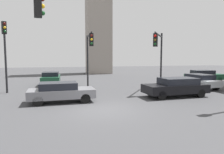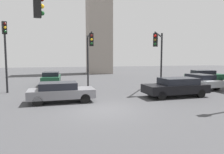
% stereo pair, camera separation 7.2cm
% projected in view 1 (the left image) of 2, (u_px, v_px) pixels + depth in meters
% --- Properties ---
extents(ground_plane, '(99.34, 99.34, 0.00)m').
position_uv_depth(ground_plane, '(103.00, 110.00, 11.85)').
color(ground_plane, '#424244').
extents(traffic_light_0, '(2.44, 3.50, 5.14)m').
position_uv_depth(traffic_light_0, '(159.00, 49.00, 17.95)').
color(traffic_light_0, black).
rests_on(traffic_light_0, ground_plane).
extents(traffic_light_1, '(0.43, 0.49, 5.77)m').
position_uv_depth(traffic_light_1, '(5.00, 44.00, 16.96)').
color(traffic_light_1, black).
rests_on(traffic_light_1, ground_plane).
extents(traffic_light_3, '(0.48, 4.43, 4.99)m').
position_uv_depth(traffic_light_3, '(89.00, 49.00, 18.41)').
color(traffic_light_3, black).
rests_on(traffic_light_3, ground_plane).
extents(car_0, '(2.20, 4.31, 1.35)m').
position_uv_depth(car_0, '(198.00, 81.00, 19.77)').
color(car_0, '#ADB2B7').
rests_on(car_0, ground_plane).
extents(car_1, '(4.27, 1.90, 1.31)m').
position_uv_depth(car_1, '(61.00, 92.00, 13.75)').
color(car_1, slate).
rests_on(car_1, ground_plane).
extents(car_2, '(4.78, 2.15, 1.40)m').
position_uv_depth(car_2, '(176.00, 87.00, 15.70)').
color(car_2, black).
rests_on(car_2, ground_plane).
extents(car_3, '(4.32, 2.03, 1.40)m').
position_uv_depth(car_3, '(204.00, 76.00, 24.57)').
color(car_3, '#19472D').
rests_on(car_3, ground_plane).
extents(car_4, '(1.90, 4.13, 1.41)m').
position_uv_depth(car_4, '(51.00, 78.00, 21.97)').
color(car_4, '#19472D').
rests_on(car_4, ground_plane).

